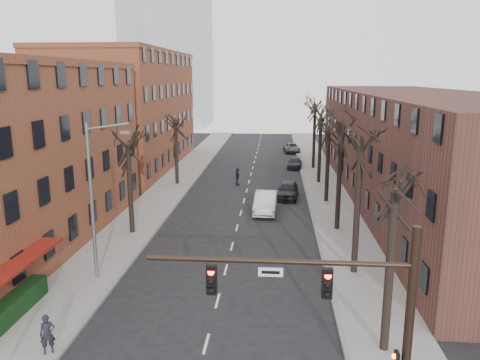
% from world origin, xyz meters
% --- Properties ---
extents(sidewalk_left, '(4.00, 90.00, 0.15)m').
position_xyz_m(sidewalk_left, '(-8.00, 35.00, 0.07)').
color(sidewalk_left, gray).
rests_on(sidewalk_left, ground).
extents(sidewalk_right, '(4.00, 90.00, 0.15)m').
position_xyz_m(sidewalk_right, '(8.00, 35.00, 0.07)').
color(sidewalk_right, gray).
rests_on(sidewalk_right, ground).
extents(building_left_far, '(12.00, 28.00, 14.00)m').
position_xyz_m(building_left_far, '(-16.00, 44.00, 7.00)').
color(building_left_far, brown).
rests_on(building_left_far, ground).
extents(building_right, '(12.00, 50.00, 10.00)m').
position_xyz_m(building_right, '(16.00, 30.00, 5.00)').
color(building_right, '#4E2A24').
rests_on(building_right, ground).
extents(awning_left, '(1.20, 7.00, 0.15)m').
position_xyz_m(awning_left, '(-9.40, 6.00, 0.00)').
color(awning_left, maroon).
rests_on(awning_left, ground).
extents(hedge, '(0.80, 6.00, 1.00)m').
position_xyz_m(hedge, '(-9.50, 5.00, 0.65)').
color(hedge, '#123513').
rests_on(hedge, sidewalk_left).
extents(tree_right_a, '(5.20, 5.20, 10.00)m').
position_xyz_m(tree_right_a, '(7.60, 4.00, 0.00)').
color(tree_right_a, black).
rests_on(tree_right_a, ground).
extents(tree_right_b, '(5.20, 5.20, 10.80)m').
position_xyz_m(tree_right_b, '(7.60, 12.00, 0.00)').
color(tree_right_b, black).
rests_on(tree_right_b, ground).
extents(tree_right_c, '(5.20, 5.20, 11.60)m').
position_xyz_m(tree_right_c, '(7.60, 20.00, 0.00)').
color(tree_right_c, black).
rests_on(tree_right_c, ground).
extents(tree_right_d, '(5.20, 5.20, 10.00)m').
position_xyz_m(tree_right_d, '(7.60, 28.00, 0.00)').
color(tree_right_d, black).
rests_on(tree_right_d, ground).
extents(tree_right_e, '(5.20, 5.20, 10.80)m').
position_xyz_m(tree_right_e, '(7.60, 36.00, 0.00)').
color(tree_right_e, black).
rests_on(tree_right_e, ground).
extents(tree_right_f, '(5.20, 5.20, 11.60)m').
position_xyz_m(tree_right_f, '(7.60, 44.00, 0.00)').
color(tree_right_f, black).
rests_on(tree_right_f, ground).
extents(tree_left_a, '(5.20, 5.20, 9.50)m').
position_xyz_m(tree_left_a, '(-7.60, 18.00, 0.00)').
color(tree_left_a, black).
rests_on(tree_left_a, ground).
extents(tree_left_b, '(5.20, 5.20, 9.50)m').
position_xyz_m(tree_left_b, '(-7.60, 34.00, 0.00)').
color(tree_left_b, black).
rests_on(tree_left_b, ground).
extents(signal_mast_arm, '(8.14, 0.30, 7.20)m').
position_xyz_m(signal_mast_arm, '(5.45, -1.00, 4.40)').
color(signal_mast_arm, black).
rests_on(signal_mast_arm, ground).
extents(streetlight, '(2.45, 0.22, 9.03)m').
position_xyz_m(streetlight, '(-7.03, 10.00, 5.01)').
color(streetlight, slate).
rests_on(streetlight, ground).
extents(silver_sedan, '(2.03, 5.27, 1.71)m').
position_xyz_m(silver_sedan, '(2.09, 24.42, 0.86)').
color(silver_sedan, silver).
rests_on(silver_sedan, ground).
extents(parked_car_near, '(2.27, 4.74, 1.56)m').
position_xyz_m(parked_car_near, '(4.11, 29.36, 0.78)').
color(parked_car_near, black).
rests_on(parked_car_near, ground).
extents(parked_car_mid, '(2.15, 4.52, 1.27)m').
position_xyz_m(parked_car_mid, '(5.30, 44.49, 0.64)').
color(parked_car_mid, '#232129').
rests_on(parked_car_mid, ground).
extents(parked_car_far, '(2.69, 5.03, 1.34)m').
position_xyz_m(parked_car_far, '(5.30, 56.99, 0.67)').
color(parked_car_far, '#525359').
rests_on(parked_car_far, ground).
extents(pedestrian_a, '(0.74, 0.66, 1.70)m').
position_xyz_m(pedestrian_a, '(-6.40, 2.60, 1.00)').
color(pedestrian_a, black).
rests_on(pedestrian_a, sidewalk_left).
extents(pedestrian_crossing, '(0.73, 1.18, 1.87)m').
position_xyz_m(pedestrian_crossing, '(-1.15, 34.37, 0.93)').
color(pedestrian_crossing, black).
rests_on(pedestrian_crossing, ground).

